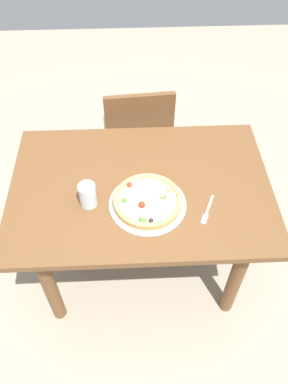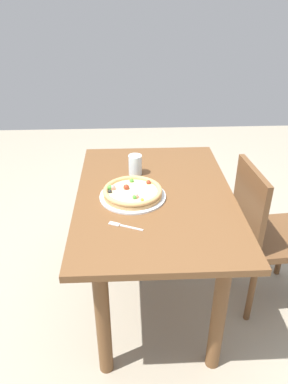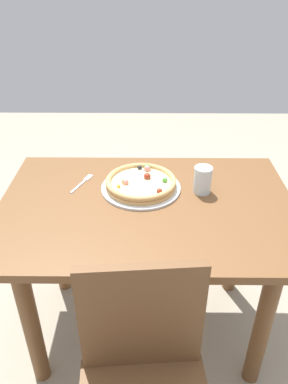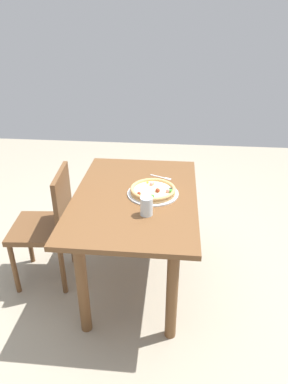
{
  "view_description": "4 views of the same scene",
  "coord_description": "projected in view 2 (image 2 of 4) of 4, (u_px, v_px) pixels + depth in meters",
  "views": [
    {
      "loc": [
        0.04,
        1.16,
        2.06
      ],
      "look_at": [
        -0.01,
        0.06,
        0.76
      ],
      "focal_mm": 35.89,
      "sensor_mm": 36.0,
      "label": 1
    },
    {
      "loc": [
        -1.65,
        0.14,
        1.71
      ],
      "look_at": [
        -0.01,
        0.06,
        0.76
      ],
      "focal_mm": 34.64,
      "sensor_mm": 36.0,
      "label": 2
    },
    {
      "loc": [
        -0.0,
        -1.26,
        1.6
      ],
      "look_at": [
        -0.01,
        0.06,
        0.76
      ],
      "focal_mm": 35.36,
      "sensor_mm": 36.0,
      "label": 3
    },
    {
      "loc": [
        2.0,
        0.25,
        1.84
      ],
      "look_at": [
        -0.01,
        0.06,
        0.76
      ],
      "focal_mm": 32.64,
      "sensor_mm": 36.0,
      "label": 4
    }
  ],
  "objects": [
    {
      "name": "chair_near",
      "position": [
        265.0,
        232.0,
        2.06
      ],
      "size": [
        0.43,
        0.43,
        0.88
      ],
      "rotation": [
        0.0,
        0.0,
        3.22
      ],
      "color": "brown",
      "rests_on": "ground"
    },
    {
      "name": "fork",
      "position": [
        123.0,
        226.0,
        1.66
      ],
      "size": [
        0.08,
        0.16,
        0.0
      ],
      "rotation": [
        0.0,
        0.0,
        1.16
      ],
      "color": "silver",
      "rests_on": "dining_table"
    },
    {
      "name": "drinking_glass",
      "position": [
        135.0,
        165.0,
        2.08
      ],
      "size": [
        0.08,
        0.08,
        0.11
      ],
      "primitive_type": "cylinder",
      "color": "silver",
      "rests_on": "dining_table"
    },
    {
      "name": "pizza",
      "position": [
        132.0,
        192.0,
        1.87
      ],
      "size": [
        0.3,
        0.3,
        0.05
      ],
      "color": "tan",
      "rests_on": "plate"
    },
    {
      "name": "dining_table",
      "position": [
        155.0,
        215.0,
        1.98
      ],
      "size": [
        1.2,
        0.81,
        0.74
      ],
      "color": "brown",
      "rests_on": "ground"
    },
    {
      "name": "ground_plane",
      "position": [
        153.0,
        298.0,
        2.29
      ],
      "size": [
        6.0,
        6.0,
        0.0
      ],
      "primitive_type": "plane",
      "color": "#9E937F"
    },
    {
      "name": "plate",
      "position": [
        133.0,
        196.0,
        1.88
      ],
      "size": [
        0.34,
        0.34,
        0.01
      ],
      "primitive_type": "cylinder",
      "color": "silver",
      "rests_on": "dining_table"
    }
  ]
}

